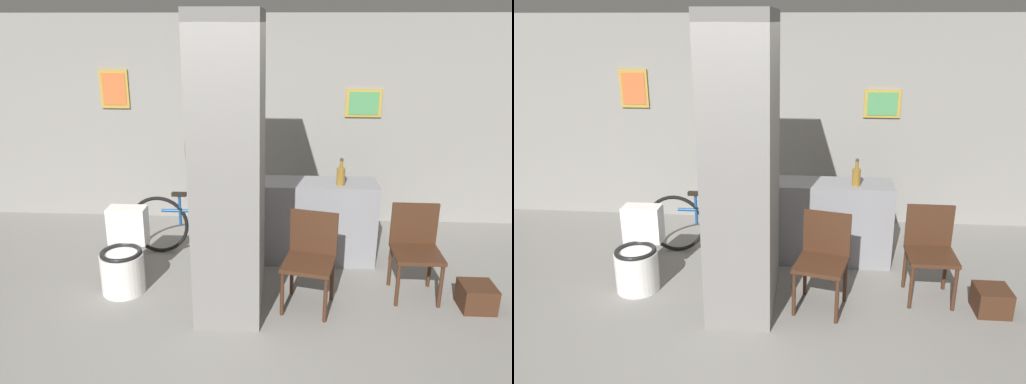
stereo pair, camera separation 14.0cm
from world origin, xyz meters
TOP-DOWN VIEW (x-y plane):
  - ground_plane at (0.00, 0.00)m, footprint 14.00×14.00m
  - wall_back at (-0.00, 2.63)m, footprint 8.00×0.09m
  - pillar_center at (0.08, 0.50)m, footprint 0.60×1.01m
  - counter_shelf at (0.79, 1.43)m, footprint 1.48×0.44m
  - toilet at (-1.00, 0.69)m, footprint 0.42×0.58m
  - chair_near_pillar at (0.80, 0.50)m, footprint 0.53×0.53m
  - chair_by_doorway at (1.80, 0.76)m, footprint 0.44×0.44m
  - bicycle at (-0.36, 1.49)m, footprint 1.66×0.42m
  - bottle_tall at (1.13, 1.35)m, footprint 0.09×0.09m
  - floor_crate at (2.33, 0.50)m, footprint 0.30×0.30m

SIDE VIEW (x-z plane):
  - ground_plane at x=0.00m, z-range 0.00..0.00m
  - floor_crate at x=2.33m, z-range 0.00..0.24m
  - toilet at x=-1.00m, z-range -0.07..0.70m
  - bicycle at x=-0.36m, z-range -0.01..0.71m
  - counter_shelf at x=0.79m, z-range 0.00..0.90m
  - chair_near_pillar at x=0.80m, z-range 0.06..0.93m
  - chair_by_doorway at x=1.80m, z-range 0.06..0.93m
  - bottle_tall at x=1.13m, z-range 0.86..1.15m
  - pillar_center at x=0.08m, z-range 0.00..2.60m
  - wall_back at x=0.00m, z-range 0.00..2.60m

